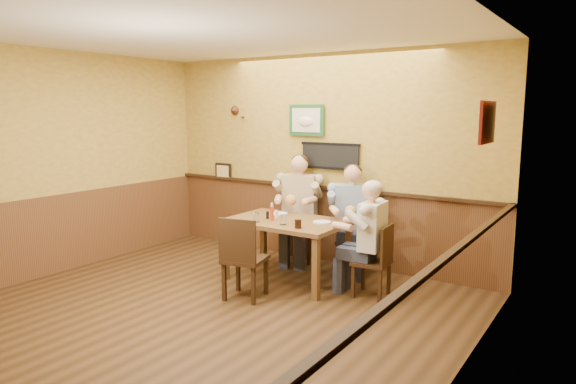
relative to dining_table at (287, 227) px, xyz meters
name	(u,v)px	position (x,y,z in m)	size (l,w,h in m)	color
room	(211,149)	(0.01, -1.33, 1.03)	(5.02, 5.03, 2.81)	#321F0F
dining_table	(287,227)	(0.00, 0.00, 0.00)	(1.40, 0.90, 0.75)	brown
chair_back_left	(300,228)	(-0.31, 0.78, -0.20)	(0.42, 0.42, 0.92)	#332010
chair_back_right	(351,238)	(0.50, 0.74, -0.22)	(0.40, 0.40, 0.87)	#332010
chair_right_end	(372,260)	(1.09, 0.06, -0.25)	(0.38, 0.38, 0.82)	#332010
chair_near_side	(245,257)	(-0.05, -0.75, -0.19)	(0.43, 0.43, 0.93)	#332010
diner_tan_shirt	(300,214)	(-0.31, 0.78, 0.00)	(0.61, 0.61, 1.31)	tan
diner_blue_polo	(352,224)	(0.50, 0.74, -0.04)	(0.57, 0.57, 1.24)	#7B93B9
diner_white_elder	(372,245)	(1.09, 0.06, -0.07)	(0.54, 0.54, 1.17)	silver
water_glass_left	(256,217)	(-0.24, -0.30, 0.15)	(0.08, 0.08, 0.12)	white
water_glass_mid	(283,220)	(0.11, -0.24, 0.15)	(0.08, 0.08, 0.11)	white
cola_tumbler	(298,224)	(0.35, -0.30, 0.14)	(0.08, 0.08, 0.10)	black
hot_sauce_bottle	(272,212)	(-0.13, -0.13, 0.19)	(0.05, 0.05, 0.19)	#B43513
salt_shaker	(277,214)	(-0.16, 0.02, 0.14)	(0.04, 0.04, 0.10)	silver
pepper_shaker	(268,215)	(-0.23, -0.07, 0.14)	(0.04, 0.04, 0.09)	black
plate_far_left	(279,213)	(-0.28, 0.24, 0.10)	(0.22, 0.22, 0.01)	silver
plate_far_right	(322,222)	(0.43, 0.10, 0.10)	(0.21, 0.21, 0.01)	silver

